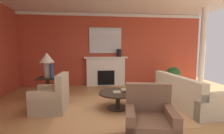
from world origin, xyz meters
TOP-DOWN VIEW (x-y plane):
  - ground_plane at (0.00, 0.00)m, footprint 9.63×9.63m
  - wall_fireplace at (0.00, 3.21)m, footprint 8.01×0.12m
  - crown_moulding at (0.00, 3.13)m, footprint 8.01×0.08m
  - area_rug at (-0.14, 0.19)m, footprint 3.07×2.54m
  - fireplace at (-0.21, 3.00)m, footprint 1.80×0.35m
  - mantel_mirror at (-0.21, 3.12)m, footprint 1.34×0.04m
  - sofa at (1.75, 0.18)m, footprint 1.05×2.16m
  - armchair_near_window at (-1.81, 0.25)m, footprint 0.85×0.85m
  - armchair_facing_fireplace at (0.15, -1.40)m, footprint 0.94×0.94m
  - coffee_table at (-0.14, 0.19)m, footprint 1.00×1.00m
  - side_table at (-2.13, 1.22)m, footprint 0.56×0.56m
  - table_lamp at (-2.13, 1.22)m, footprint 0.44×0.44m
  - vase_on_side_table at (-1.98, 1.10)m, footprint 0.11×0.11m
  - vase_mantel_right at (0.34, 2.95)m, footprint 0.20×0.20m
  - book_red_cover at (-0.18, 0.12)m, footprint 0.20×0.19m
  - book_art_folio at (0.04, 0.18)m, footprint 0.20×0.18m
  - potted_plant at (2.43, 2.28)m, footprint 0.56×0.56m
  - column_white at (3.30, 1.81)m, footprint 0.20×0.20m

SIDE VIEW (x-z plane):
  - ground_plane at x=0.00m, z-range 0.00..0.00m
  - area_rug at x=-0.14m, z-range 0.00..0.01m
  - sofa at x=1.75m, z-range -0.13..0.72m
  - armchair_near_window at x=-1.81m, z-range -0.17..0.78m
  - armchair_facing_fireplace at x=0.15m, z-range -0.17..0.78m
  - coffee_table at x=-0.14m, z-range 0.11..0.56m
  - side_table at x=-2.13m, z-range 0.05..0.75m
  - book_red_cover at x=-0.18m, z-range 0.45..0.48m
  - potted_plant at x=2.43m, z-range 0.08..0.91m
  - book_art_folio at x=0.04m, z-range 0.48..0.53m
  - fireplace at x=-0.21m, z-range -0.03..1.18m
  - vase_on_side_table at x=-1.98m, z-range 0.70..1.12m
  - table_lamp at x=-2.13m, z-range 0.85..1.60m
  - vase_mantel_right at x=0.34m, z-range 1.22..1.54m
  - wall_fireplace at x=0.00m, z-range 0.00..3.03m
  - column_white at x=3.30m, z-range 0.00..3.03m
  - mantel_mirror at x=-0.21m, z-range 1.37..2.43m
  - crown_moulding at x=0.00m, z-range 2.89..3.01m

